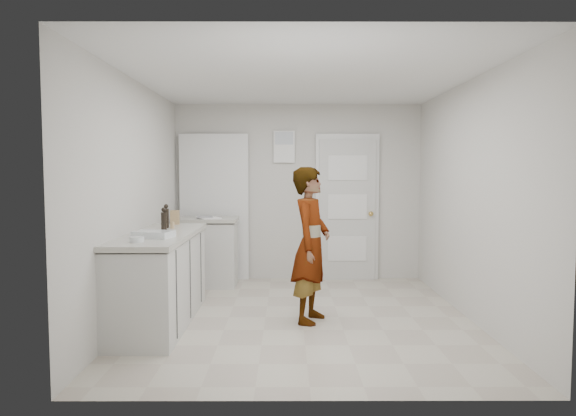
{
  "coord_description": "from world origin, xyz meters",
  "views": [
    {
      "loc": [
        -0.16,
        -5.35,
        1.54
      ],
      "look_at": [
        -0.15,
        0.4,
        1.14
      ],
      "focal_mm": 32.0,
      "sensor_mm": 36.0,
      "label": 1
    }
  ],
  "objects_px": {
    "spice_jar": "(172,225)",
    "oil_cruet_b": "(166,216)",
    "cake_mix_box": "(175,217)",
    "egg_bowl": "(137,239)",
    "oil_cruet_a": "(164,219)",
    "person": "(311,245)",
    "baking_dish": "(154,234)"
  },
  "relations": [
    {
      "from": "person",
      "to": "baking_dish",
      "type": "bearing_deg",
      "value": 124.1
    },
    {
      "from": "spice_jar",
      "to": "oil_cruet_b",
      "type": "height_order",
      "value": "oil_cruet_b"
    },
    {
      "from": "cake_mix_box",
      "to": "egg_bowl",
      "type": "bearing_deg",
      "value": -90.87
    },
    {
      "from": "spice_jar",
      "to": "person",
      "type": "bearing_deg",
      "value": -13.48
    },
    {
      "from": "baking_dish",
      "to": "egg_bowl",
      "type": "distance_m",
      "value": 0.34
    },
    {
      "from": "person",
      "to": "spice_jar",
      "type": "relative_size",
      "value": 22.34
    },
    {
      "from": "person",
      "to": "oil_cruet_b",
      "type": "height_order",
      "value": "person"
    },
    {
      "from": "egg_bowl",
      "to": "cake_mix_box",
      "type": "bearing_deg",
      "value": 89.86
    },
    {
      "from": "oil_cruet_b",
      "to": "egg_bowl",
      "type": "relative_size",
      "value": 2.12
    },
    {
      "from": "baking_dish",
      "to": "oil_cruet_a",
      "type": "bearing_deg",
      "value": 95.07
    },
    {
      "from": "spice_jar",
      "to": "baking_dish",
      "type": "height_order",
      "value": "spice_jar"
    },
    {
      "from": "oil_cruet_a",
      "to": "spice_jar",
      "type": "bearing_deg",
      "value": 63.89
    },
    {
      "from": "oil_cruet_b",
      "to": "egg_bowl",
      "type": "bearing_deg",
      "value": -89.29
    },
    {
      "from": "baking_dish",
      "to": "person",
      "type": "bearing_deg",
      "value": 15.4
    },
    {
      "from": "person",
      "to": "cake_mix_box",
      "type": "bearing_deg",
      "value": 82.36
    },
    {
      "from": "oil_cruet_b",
      "to": "egg_bowl",
      "type": "height_order",
      "value": "oil_cruet_b"
    },
    {
      "from": "person",
      "to": "egg_bowl",
      "type": "relative_size",
      "value": 12.78
    },
    {
      "from": "cake_mix_box",
      "to": "egg_bowl",
      "type": "relative_size",
      "value": 1.35
    },
    {
      "from": "person",
      "to": "oil_cruet_a",
      "type": "relative_size",
      "value": 6.66
    },
    {
      "from": "oil_cruet_a",
      "to": "oil_cruet_b",
      "type": "relative_size",
      "value": 0.91
    },
    {
      "from": "person",
      "to": "spice_jar",
      "type": "xyz_separation_m",
      "value": [
        -1.5,
        0.36,
        0.16
      ]
    },
    {
      "from": "cake_mix_box",
      "to": "oil_cruet_b",
      "type": "height_order",
      "value": "oil_cruet_b"
    },
    {
      "from": "spice_jar",
      "to": "oil_cruet_a",
      "type": "relative_size",
      "value": 0.3
    },
    {
      "from": "oil_cruet_b",
      "to": "person",
      "type": "bearing_deg",
      "value": -15.03
    },
    {
      "from": "baking_dish",
      "to": "cake_mix_box",
      "type": "bearing_deg",
      "value": 92.79
    },
    {
      "from": "cake_mix_box",
      "to": "spice_jar",
      "type": "height_order",
      "value": "cake_mix_box"
    },
    {
      "from": "cake_mix_box",
      "to": "egg_bowl",
      "type": "distance_m",
      "value": 1.52
    },
    {
      "from": "person",
      "to": "oil_cruet_b",
      "type": "distance_m",
      "value": 1.66
    },
    {
      "from": "oil_cruet_a",
      "to": "egg_bowl",
      "type": "bearing_deg",
      "value": -90.23
    },
    {
      "from": "person",
      "to": "baking_dish",
      "type": "xyz_separation_m",
      "value": [
        -1.5,
        -0.41,
        0.16
      ]
    },
    {
      "from": "person",
      "to": "oil_cruet_b",
      "type": "relative_size",
      "value": 6.04
    },
    {
      "from": "person",
      "to": "cake_mix_box",
      "type": "xyz_separation_m",
      "value": [
        -1.56,
        0.77,
        0.21
      ]
    }
  ]
}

